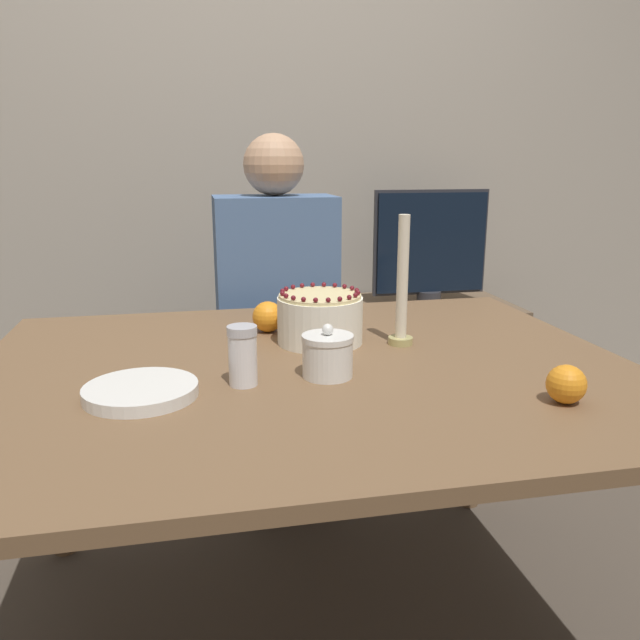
# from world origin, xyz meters

# --- Properties ---
(ground_plane) EXTENTS (12.00, 12.00, 0.00)m
(ground_plane) POSITION_xyz_m (0.00, 0.00, 0.00)
(ground_plane) COLOR #4C4238
(wall_behind) EXTENTS (8.00, 0.05, 2.60)m
(wall_behind) POSITION_xyz_m (0.00, 1.40, 1.30)
(wall_behind) COLOR #ADA393
(wall_behind) RESTS_ON ground_plane
(dining_table) EXTENTS (1.45, 1.15, 0.73)m
(dining_table) POSITION_xyz_m (0.00, 0.00, 0.63)
(dining_table) COLOR brown
(dining_table) RESTS_ON ground_plane
(cake) EXTENTS (0.21, 0.21, 0.13)m
(cake) POSITION_xyz_m (0.06, 0.17, 0.79)
(cake) COLOR white
(cake) RESTS_ON dining_table
(sugar_bowl) EXTENTS (0.11, 0.11, 0.11)m
(sugar_bowl) POSITION_xyz_m (0.03, -0.08, 0.77)
(sugar_bowl) COLOR white
(sugar_bowl) RESTS_ON dining_table
(sugar_shaker) EXTENTS (0.06, 0.06, 0.12)m
(sugar_shaker) POSITION_xyz_m (-0.15, -0.10, 0.79)
(sugar_shaker) COLOR white
(sugar_shaker) RESTS_ON dining_table
(plate_stack) EXTENTS (0.22, 0.22, 0.02)m
(plate_stack) POSITION_xyz_m (-0.35, -0.13, 0.74)
(plate_stack) COLOR white
(plate_stack) RESTS_ON dining_table
(candle) EXTENTS (0.06, 0.06, 0.32)m
(candle) POSITION_xyz_m (0.26, 0.11, 0.86)
(candle) COLOR tan
(candle) RESTS_ON dining_table
(orange_fruit_0) EXTENTS (0.07, 0.07, 0.07)m
(orange_fruit_0) POSITION_xyz_m (0.43, -0.32, 0.76)
(orange_fruit_0) COLOR orange
(orange_fruit_0) RESTS_ON dining_table
(orange_fruit_1) EXTENTS (0.08, 0.08, 0.08)m
(orange_fruit_1) POSITION_xyz_m (-0.05, 0.29, 0.77)
(orange_fruit_1) COLOR orange
(orange_fruit_1) RESTS_ON dining_table
(person_man_blue_shirt) EXTENTS (0.40, 0.34, 1.25)m
(person_man_blue_shirt) POSITION_xyz_m (0.04, 0.77, 0.55)
(person_man_blue_shirt) COLOR #473D33
(person_man_blue_shirt) RESTS_ON ground_plane
(side_cabinet) EXTENTS (0.67, 0.51, 0.59)m
(side_cabinet) POSITION_xyz_m (0.72, 1.10, 0.29)
(side_cabinet) COLOR brown
(side_cabinet) RESTS_ON ground_plane
(tv_monitor) EXTENTS (0.48, 0.10, 0.47)m
(tv_monitor) POSITION_xyz_m (0.72, 1.11, 0.83)
(tv_monitor) COLOR #2D2D33
(tv_monitor) RESTS_ON side_cabinet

